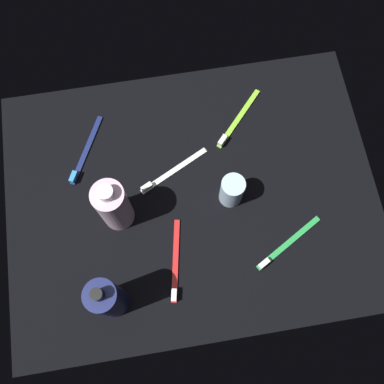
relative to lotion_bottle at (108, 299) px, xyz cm
name	(u,v)px	position (x,y,z in cm)	size (l,w,h in cm)	color
ground_plane	(192,197)	(-19.82, -20.55, -9.58)	(84.00, 64.00, 1.20)	black
lotion_bottle	(108,299)	(0.00, 0.00, 0.00)	(6.21, 6.21, 20.36)	#171E52
bodywash_bottle	(113,206)	(-3.03, -18.60, -0.67)	(6.76, 6.76, 18.28)	silver
deodorant_stick	(232,191)	(-28.34, -18.94, -4.41)	(5.17, 5.17, 9.13)	silver
toothbrush_navy	(85,153)	(3.26, -34.67, -8.37)	(9.18, 16.61, 2.10)	navy
toothbrush_red	(175,265)	(-13.70, -5.54, -8.37)	(4.59, 17.90, 2.10)	red
toothbrush_green	(285,246)	(-38.02, -5.85, -8.37)	(16.26, 9.91, 2.10)	green
toothbrush_white	(170,173)	(-15.69, -26.69, -8.37)	(16.67, 9.06, 2.10)	white
toothbrush_lime	(236,121)	(-33.26, -37.07, -8.37)	(13.04, 14.08, 2.10)	#8CD133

